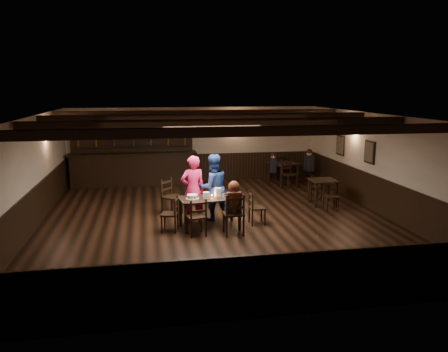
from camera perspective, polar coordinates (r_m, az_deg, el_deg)
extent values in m
plane|color=black|center=(11.44, -0.98, -5.76)|extent=(10.00, 10.00, 0.00)
cube|color=beige|center=(16.01, -3.86, 4.14)|extent=(9.00, 0.02, 2.70)
cube|color=beige|center=(6.37, 6.23, -7.26)|extent=(9.00, 0.02, 2.70)
cube|color=beige|center=(11.32, -24.11, 0.09)|extent=(0.02, 10.00, 2.70)
cube|color=beige|center=(12.62, 19.62, 1.51)|extent=(0.02, 10.00, 2.70)
cube|color=silver|center=(10.94, -1.03, 7.87)|extent=(9.00, 10.00, 0.02)
cube|color=black|center=(16.11, -3.80, 1.12)|extent=(9.00, 0.04, 1.00)
cube|color=black|center=(6.72, 5.99, -14.06)|extent=(9.00, 0.04, 1.00)
cube|color=black|center=(11.50, -23.62, -4.07)|extent=(0.04, 10.00, 1.00)
cube|color=black|center=(12.77, 19.25, -2.25)|extent=(0.04, 10.00, 1.00)
cube|color=black|center=(15.83, -10.75, 5.70)|extent=(0.90, 0.03, 1.00)
cube|color=black|center=(15.81, -10.75, 5.69)|extent=(0.80, 0.02, 0.90)
cube|color=black|center=(13.00, 18.50, 2.97)|extent=(0.03, 0.55, 0.65)
cube|color=#72664C|center=(12.99, 18.42, 2.97)|extent=(0.02, 0.45, 0.55)
cube|color=black|center=(14.68, 14.97, 3.90)|extent=(0.03, 0.55, 0.65)
cube|color=#72664C|center=(14.68, 14.90, 3.89)|extent=(0.02, 0.45, 0.55)
cube|color=black|center=(8.01, 2.40, 5.81)|extent=(8.90, 0.18, 0.18)
cube|color=black|center=(9.97, -0.11, 6.94)|extent=(8.90, 0.18, 0.18)
cube|color=black|center=(11.94, -1.79, 7.68)|extent=(8.90, 0.18, 0.18)
cube|color=black|center=(13.91, -3.01, 8.21)|extent=(8.90, 0.18, 0.18)
cube|color=black|center=(10.34, -5.02, -5.63)|extent=(0.07, 0.07, 0.71)
cube|color=black|center=(10.91, -5.72, -4.72)|extent=(0.07, 0.07, 0.71)
cube|color=black|center=(10.69, 2.05, -5.01)|extent=(0.07, 0.07, 0.71)
cube|color=black|center=(11.24, 1.00, -4.17)|extent=(0.07, 0.07, 0.71)
cube|color=black|center=(10.67, -1.89, -2.94)|extent=(1.54, 0.91, 0.04)
cube|color=#A5A8AD|center=(11.00, -2.38, -2.51)|extent=(1.45, 0.22, 0.04)
cube|color=#A5A8AD|center=(10.35, -1.37, -3.41)|extent=(1.45, 0.22, 0.04)
cube|color=#A5A8AD|center=(10.88, 1.75, -2.66)|extent=(0.12, 0.73, 0.04)
cube|color=#A5A8AD|center=(10.51, -5.66, -3.22)|extent=(0.12, 0.73, 0.04)
cube|color=black|center=(10.46, -2.96, -6.21)|extent=(0.04, 0.04, 0.43)
cube|color=black|center=(10.16, -2.35, -6.75)|extent=(0.04, 0.04, 0.43)
cube|color=black|center=(10.36, -4.84, -6.42)|extent=(0.04, 0.04, 0.43)
cube|color=black|center=(10.05, -4.28, -6.97)|extent=(0.04, 0.04, 0.43)
cube|color=black|center=(10.19, -3.63, -5.34)|extent=(0.49, 0.47, 0.04)
cube|color=black|center=(9.97, -3.34, -4.38)|extent=(0.41, 0.12, 0.45)
cube|color=black|center=(9.98, -3.34, -4.63)|extent=(0.35, 0.09, 0.05)
cube|color=black|center=(9.93, -3.35, -3.64)|extent=(0.35, 0.09, 0.05)
cube|color=black|center=(10.52, 2.08, -5.96)|extent=(0.04, 0.04, 0.47)
cube|color=black|center=(10.17, 2.56, -6.58)|extent=(0.04, 0.04, 0.47)
cube|color=black|center=(10.44, -0.05, -6.09)|extent=(0.04, 0.04, 0.47)
cube|color=black|center=(10.09, 0.35, -6.72)|extent=(0.04, 0.04, 0.47)
cube|color=black|center=(10.23, 1.24, -4.95)|extent=(0.47, 0.45, 0.04)
cube|color=black|center=(9.99, 1.47, -3.88)|extent=(0.46, 0.04, 0.50)
cube|color=black|center=(10.00, 1.47, -4.16)|extent=(0.40, 0.03, 0.06)
cube|color=black|center=(9.95, 1.48, -3.06)|extent=(0.40, 0.03, 0.06)
cube|color=black|center=(10.79, -7.74, -5.80)|extent=(0.04, 0.04, 0.41)
cube|color=black|center=(10.72, -6.05, -5.87)|extent=(0.04, 0.04, 0.41)
cube|color=black|center=(10.47, -8.14, -6.35)|extent=(0.04, 0.04, 0.41)
cube|color=black|center=(10.40, -6.39, -6.42)|extent=(0.04, 0.04, 0.41)
cube|color=black|center=(10.53, -7.11, -4.95)|extent=(0.47, 0.48, 0.04)
cube|color=black|center=(10.44, -6.27, -3.86)|extent=(0.13, 0.39, 0.43)
cube|color=black|center=(10.45, -6.26, -4.08)|extent=(0.11, 0.34, 0.05)
cube|color=black|center=(10.41, -6.29, -3.18)|extent=(0.11, 0.34, 0.05)
cube|color=black|center=(10.96, 5.36, -5.47)|extent=(0.03, 0.03, 0.41)
cube|color=black|center=(10.88, 3.72, -5.57)|extent=(0.03, 0.03, 0.41)
cube|color=black|center=(11.27, 4.90, -4.98)|extent=(0.03, 0.03, 0.41)
cube|color=black|center=(11.20, 3.31, -5.07)|extent=(0.03, 0.03, 0.41)
cube|color=black|center=(11.02, 4.34, -4.17)|extent=(0.38, 0.40, 0.04)
cube|color=black|center=(10.92, 3.54, -3.14)|extent=(0.03, 0.40, 0.42)
cube|color=black|center=(10.93, 3.54, -3.35)|extent=(0.02, 0.34, 0.05)
cube|color=black|center=(10.89, 3.55, -2.49)|extent=(0.02, 0.34, 0.05)
cube|color=black|center=(11.68, -6.72, -4.27)|extent=(0.05, 0.05, 0.47)
cube|color=black|center=(11.91, -8.08, -3.99)|extent=(0.05, 0.05, 0.47)
cube|color=black|center=(11.97, -5.51, -3.86)|extent=(0.05, 0.05, 0.47)
cube|color=black|center=(12.20, -6.86, -3.59)|extent=(0.05, 0.05, 0.47)
cube|color=black|center=(11.87, -6.82, -2.74)|extent=(0.63, 0.63, 0.04)
cube|color=black|center=(11.94, -7.53, -1.47)|extent=(0.34, 0.36, 0.49)
cube|color=black|center=(11.95, -7.52, -1.70)|extent=(0.29, 0.30, 0.05)
cube|color=black|center=(11.90, -7.54, -0.78)|extent=(0.29, 0.30, 0.05)
imported|color=#FA3196|center=(11.04, -4.08, -1.76)|extent=(0.69, 0.52, 1.73)
imported|color=navy|center=(11.27, -1.47, -1.47)|extent=(0.95, 0.80, 1.73)
cube|color=black|center=(10.34, 1.11, -4.63)|extent=(0.33, 0.33, 0.13)
cube|color=black|center=(10.16, 1.25, -3.54)|extent=(0.35, 0.21, 0.49)
cylinder|color=black|center=(10.10, 1.25, -2.30)|extent=(0.10, 0.35, 0.35)
sphere|color=#D8A384|center=(10.07, 1.26, -1.45)|extent=(0.22, 0.22, 0.22)
sphere|color=#36170C|center=(10.04, 1.29, -1.43)|extent=(0.27, 0.27, 0.27)
cone|color=#36170C|center=(10.04, 1.40, -3.85)|extent=(0.21, 0.21, 0.62)
cylinder|color=white|center=(10.60, -4.16, -2.92)|extent=(0.33, 0.33, 0.01)
cylinder|color=white|center=(10.58, -4.16, -2.65)|extent=(0.26, 0.26, 0.09)
cylinder|color=silver|center=(10.59, -4.16, -2.77)|extent=(0.28, 0.28, 0.04)
cylinder|color=white|center=(10.60, -2.32, -2.51)|extent=(0.16, 0.16, 0.15)
cylinder|color=white|center=(10.79, -0.82, -2.11)|extent=(0.18, 0.18, 0.21)
cylinder|color=#A5A8AD|center=(10.75, -1.59, -2.64)|extent=(0.05, 0.05, 0.03)
sphere|color=orange|center=(10.75, -1.59, -2.49)|extent=(0.03, 0.03, 0.03)
cylinder|color=silver|center=(10.72, -0.12, -2.54)|extent=(0.03, 0.03, 0.08)
cylinder|color=#A5A8AD|center=(10.72, 0.14, -2.50)|extent=(0.04, 0.04, 0.10)
cylinder|color=silver|center=(10.84, -0.61, -2.25)|extent=(0.08, 0.08, 0.12)
cube|color=#9C1811|center=(10.67, 0.84, -2.81)|extent=(0.30, 0.22, 0.00)
cube|color=#0E1C49|center=(10.92, 0.98, -2.48)|extent=(0.30, 0.23, 0.00)
cube|color=black|center=(15.70, -11.73, 0.82)|extent=(4.23, 0.60, 1.10)
cube|color=black|center=(15.61, -11.82, 2.89)|extent=(4.43, 0.70, 0.05)
cube|color=black|center=(15.88, -11.79, 2.95)|extent=(4.23, 0.10, 2.20)
cube|color=black|center=(15.74, -11.84, 3.79)|extent=(4.13, 0.22, 0.03)
cube|color=black|center=(15.70, -11.89, 5.06)|extent=(4.13, 0.22, 0.03)
cube|color=black|center=(15.67, -11.94, 6.33)|extent=(4.13, 0.22, 0.03)
cube|color=black|center=(13.05, 12.81, -0.57)|extent=(0.77, 0.77, 0.04)
cube|color=black|center=(12.75, 11.95, -2.55)|extent=(0.05, 0.05, 0.71)
cube|color=black|center=(13.30, 11.04, -1.92)|extent=(0.05, 0.05, 0.71)
cube|color=black|center=(12.97, 14.49, -2.43)|extent=(0.05, 0.05, 0.71)
cube|color=black|center=(13.52, 13.49, -1.81)|extent=(0.05, 0.05, 0.71)
cube|color=black|center=(15.74, 7.74, 1.65)|extent=(1.13, 1.13, 0.04)
cube|color=black|center=(15.30, 7.44, -0.05)|extent=(0.06, 0.06, 0.71)
cube|color=black|center=(15.88, 5.86, 0.40)|extent=(0.06, 0.06, 0.71)
cube|color=black|center=(15.75, 9.55, 0.21)|extent=(0.06, 0.06, 0.71)
cube|color=black|center=(16.30, 7.94, 0.64)|extent=(0.06, 0.06, 0.71)
cube|color=black|center=(15.45, 6.44, 1.42)|extent=(0.27, 0.37, 0.48)
sphere|color=#D8A384|center=(15.39, 6.47, 2.61)|extent=(0.19, 0.19, 0.19)
sphere|color=black|center=(15.39, 6.47, 2.71)|extent=(0.19, 0.19, 0.19)
cube|color=black|center=(15.83, 11.02, 1.66)|extent=(0.27, 0.40, 0.55)
sphere|color=#D8A384|center=(15.77, 11.07, 2.98)|extent=(0.21, 0.21, 0.21)
sphere|color=black|center=(15.77, 11.08, 3.09)|extent=(0.22, 0.22, 0.22)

